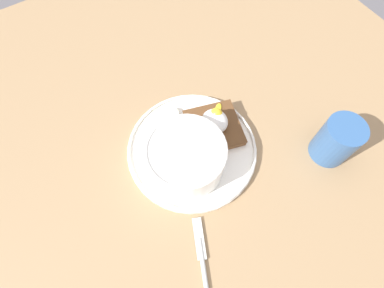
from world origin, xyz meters
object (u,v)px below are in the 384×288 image
(oatmeal_bowl, at_px, (186,157))
(banana_slice_left, at_px, (172,114))
(coffee_mug, at_px, (337,140))
(poached_egg, at_px, (215,120))
(knife, at_px, (202,256))
(toast_slice, at_px, (214,128))
(banana_slice_front, at_px, (162,127))

(oatmeal_bowl, bearing_deg, banana_slice_left, -16.62)
(coffee_mug, bearing_deg, poached_egg, 46.05)
(banana_slice_left, height_order, knife, banana_slice_left)
(poached_egg, xyz_separation_m, coffee_mug, (-0.16, -0.16, 0.00))
(toast_slice, xyz_separation_m, banana_slice_front, (0.06, 0.08, -0.00))
(poached_egg, relative_size, coffee_mug, 0.72)
(oatmeal_bowl, distance_m, toast_slice, 0.09)
(toast_slice, relative_size, banana_slice_left, 3.21)
(coffee_mug, relative_size, knife, 0.78)
(toast_slice, height_order, coffee_mug, coffee_mug)
(toast_slice, height_order, knife, toast_slice)
(banana_slice_front, xyz_separation_m, coffee_mug, (-0.21, -0.25, 0.03))
(banana_slice_left, bearing_deg, knife, 159.38)
(toast_slice, height_order, poached_egg, poached_egg)
(toast_slice, relative_size, poached_egg, 1.88)
(knife, bearing_deg, banana_slice_left, -20.62)
(oatmeal_bowl, height_order, knife, oatmeal_bowl)
(oatmeal_bowl, height_order, banana_slice_left, oatmeal_bowl)
(toast_slice, bearing_deg, banana_slice_left, 36.31)
(knife, bearing_deg, poached_egg, -38.96)
(toast_slice, height_order, banana_slice_front, toast_slice)
(toast_slice, distance_m, banana_slice_front, 0.10)
(oatmeal_bowl, relative_size, banana_slice_front, 3.35)
(banana_slice_front, distance_m, banana_slice_left, 0.03)
(knife, bearing_deg, banana_slice_front, -15.01)
(banana_slice_front, bearing_deg, coffee_mug, -130.59)
(poached_egg, height_order, banana_slice_front, poached_egg)
(toast_slice, bearing_deg, poached_egg, -46.22)
(poached_egg, height_order, knife, poached_egg)
(coffee_mug, bearing_deg, banana_slice_front, 49.41)
(toast_slice, xyz_separation_m, knife, (-0.19, 0.15, -0.02))
(toast_slice, bearing_deg, knife, 141.10)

